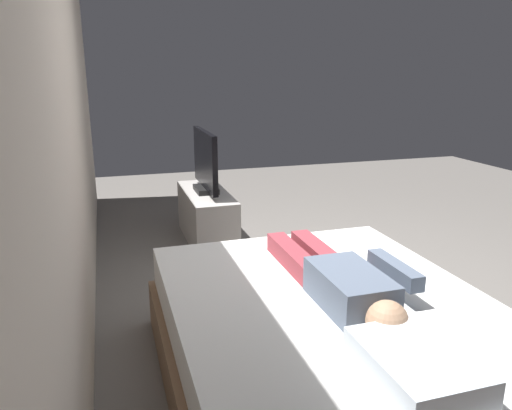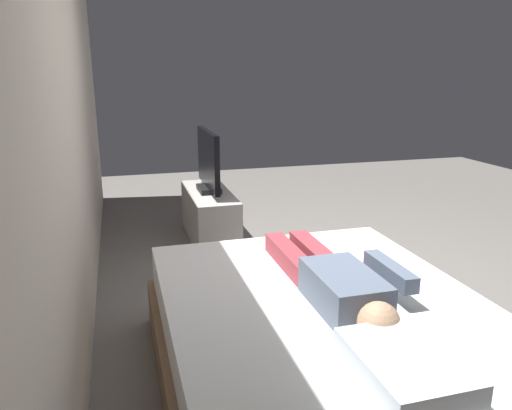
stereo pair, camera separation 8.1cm
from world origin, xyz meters
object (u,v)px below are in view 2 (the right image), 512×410
Objects in this scene: tv_stand at (210,216)px; tv at (208,163)px; bed at (323,348)px; pillow at (405,368)px; remote at (390,273)px; person at (335,280)px.

tv_stand is 1.25× the size of tv.
bed is at bearing -177.33° from tv_stand.
tv is at bearing 2.09° from pillow.
tv_stand is at bearing 14.01° from remote.
person is 0.44m from remote.
tv reaches higher than person.
person is 1.43× the size of tv.
person is 8.40× the size of remote.
remote is at bearing -27.91° from pillow.
pillow is 1.00m from remote.
remote is at bearing -165.99° from tv_stand.
tv is at bearing 4.13° from person.
pillow is at bearing -177.91° from tv_stand.
bed is at bearing 0.00° from pillow.
tv_stand is (3.23, 0.12, -0.35)m from pillow.
tv_stand is (2.52, 0.12, -0.01)m from bed.
pillow is 0.44× the size of tv_stand.
tv is at bearing 180.00° from tv_stand.
remote is (0.15, -0.40, -0.07)m from person.
tv is at bearing 14.01° from remote.
person reaches higher than remote.
tv_stand is (2.50, 0.18, -0.37)m from person.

